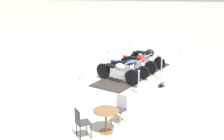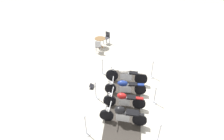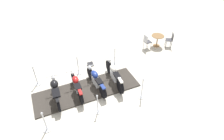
{
  "view_description": "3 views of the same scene",
  "coord_description": "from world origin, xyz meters",
  "px_view_note": "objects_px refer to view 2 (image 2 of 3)",
  "views": [
    {
      "loc": [
        -0.89,
        14.91,
        4.84
      ],
      "look_at": [
        0.76,
        2.21,
        0.88
      ],
      "focal_mm": 51.44,
      "sensor_mm": 36.0,
      "label": 1
    },
    {
      "loc": [
        -2.84,
        -6.18,
        6.67
      ],
      "look_at": [
        -0.16,
        1.47,
        0.97
      ],
      "focal_mm": 29.3,
      "sensor_mm": 36.0,
      "label": 2
    },
    {
      "loc": [
        5.26,
        -4.39,
        6.49
      ],
      "look_at": [
        0.78,
        0.95,
        1.08
      ],
      "focal_mm": 30.39,
      "sensor_mm": 36.0,
      "label": 3
    }
  ],
  "objects_px": {
    "cafe_chair_across_table": "(98,46)",
    "motorcycle_navy": "(125,87)",
    "motorcycle_cream": "(126,75)",
    "stanchion_left_rear": "(158,136)",
    "stanchion_left_mid": "(155,98)",
    "stanchion_left_front": "(152,72)",
    "cafe_chair_near_table": "(107,37)",
    "stanchion_right_rear": "(86,128)",
    "stanchion_right_front": "(103,69)",
    "info_placard": "(92,87)",
    "cafe_table": "(100,41)",
    "stanchion_right_mid": "(96,93)",
    "motorcycle_black": "(122,115)",
    "motorcycle_maroon": "(124,100)"
  },
  "relations": [
    {
      "from": "stanchion_right_mid",
      "to": "motorcycle_black",
      "type": "bearing_deg",
      "value": -70.88
    },
    {
      "from": "motorcycle_black",
      "to": "info_placard",
      "type": "xyz_separation_m",
      "value": [
        -0.68,
        2.83,
        -0.5
      ]
    },
    {
      "from": "stanchion_right_rear",
      "to": "cafe_chair_across_table",
      "type": "distance_m",
      "value": 6.95
    },
    {
      "from": "motorcycle_black",
      "to": "motorcycle_maroon",
      "type": "bearing_deg",
      "value": -86.3
    },
    {
      "from": "stanchion_right_mid",
      "to": "stanchion_left_front",
      "type": "xyz_separation_m",
      "value": [
        3.6,
        0.66,
        0.04
      ]
    },
    {
      "from": "stanchion_right_front",
      "to": "motorcycle_cream",
      "type": "bearing_deg",
      "value": -52.13
    },
    {
      "from": "motorcycle_navy",
      "to": "stanchion_left_rear",
      "type": "relative_size",
      "value": 2.01
    },
    {
      "from": "info_placard",
      "to": "cafe_table",
      "type": "relative_size",
      "value": 0.52
    },
    {
      "from": "motorcycle_navy",
      "to": "info_placard",
      "type": "relative_size",
      "value": 4.89
    },
    {
      "from": "motorcycle_black",
      "to": "stanchion_right_front",
      "type": "height_order",
      "value": "stanchion_right_front"
    },
    {
      "from": "motorcycle_cream",
      "to": "stanchion_left_mid",
      "type": "relative_size",
      "value": 2.06
    },
    {
      "from": "cafe_table",
      "to": "stanchion_left_rear",
      "type": "bearing_deg",
      "value": -90.46
    },
    {
      "from": "motorcycle_cream",
      "to": "stanchion_right_rear",
      "type": "relative_size",
      "value": 1.9
    },
    {
      "from": "motorcycle_cream",
      "to": "stanchion_right_mid",
      "type": "distance_m",
      "value": 2.06
    },
    {
      "from": "stanchion_right_rear",
      "to": "info_placard",
      "type": "height_order",
      "value": "stanchion_right_rear"
    },
    {
      "from": "stanchion_right_mid",
      "to": "cafe_chair_near_table",
      "type": "bearing_deg",
      "value": 66.86
    },
    {
      "from": "stanchion_right_mid",
      "to": "stanchion_right_front",
      "type": "relative_size",
      "value": 1.02
    },
    {
      "from": "stanchion_left_front",
      "to": "stanchion_right_mid",
      "type": "bearing_deg",
      "value": -169.6
    },
    {
      "from": "cafe_table",
      "to": "cafe_chair_across_table",
      "type": "relative_size",
      "value": 0.85
    },
    {
      "from": "motorcycle_cream",
      "to": "stanchion_right_front",
      "type": "xyz_separation_m",
      "value": [
        -0.99,
        1.28,
        -0.2
      ]
    },
    {
      "from": "stanchion_right_rear",
      "to": "cafe_table",
      "type": "xyz_separation_m",
      "value": [
        2.73,
        7.27,
        0.23
      ]
    },
    {
      "from": "motorcycle_black",
      "to": "stanchion_right_mid",
      "type": "distance_m",
      "value": 2.05
    },
    {
      "from": "motorcycle_black",
      "to": "info_placard",
      "type": "distance_m",
      "value": 2.95
    },
    {
      "from": "stanchion_left_front",
      "to": "cafe_chair_across_table",
      "type": "xyz_separation_m",
      "value": [
        -2.18,
        3.92,
        0.18
      ]
    },
    {
      "from": "motorcycle_navy",
      "to": "stanchion_right_rear",
      "type": "xyz_separation_m",
      "value": [
        -2.45,
        -1.75,
        -0.15
      ]
    },
    {
      "from": "stanchion_right_mid",
      "to": "stanchion_left_mid",
      "type": "height_order",
      "value": "stanchion_right_mid"
    },
    {
      "from": "stanchion_right_rear",
      "to": "stanchion_left_mid",
      "type": "bearing_deg",
      "value": 10.4
    },
    {
      "from": "info_placard",
      "to": "cafe_table",
      "type": "height_order",
      "value": "cafe_table"
    },
    {
      "from": "motorcycle_black",
      "to": "stanchion_right_front",
      "type": "xyz_separation_m",
      "value": [
        0.28,
        3.88,
        -0.23
      ]
    },
    {
      "from": "stanchion_right_rear",
      "to": "info_placard",
      "type": "xyz_separation_m",
      "value": [
        0.93,
        2.85,
        -0.28
      ]
    },
    {
      "from": "info_placard",
      "to": "cafe_table",
      "type": "bearing_deg",
      "value": 3.77
    },
    {
      "from": "stanchion_left_mid",
      "to": "stanchion_left_front",
      "type": "xyz_separation_m",
      "value": [
        0.94,
        1.95,
        0.04
      ]
    },
    {
      "from": "cafe_chair_across_table",
      "to": "motorcycle_navy",
      "type": "bearing_deg",
      "value": -153.42
    },
    {
      "from": "motorcycle_cream",
      "to": "stanchion_right_mid",
      "type": "bearing_deg",
      "value": 49.51
    },
    {
      "from": "cafe_chair_across_table",
      "to": "stanchion_right_front",
      "type": "bearing_deg",
      "value": -164.78
    },
    {
      "from": "motorcycle_navy",
      "to": "stanchion_right_mid",
      "type": "distance_m",
      "value": 1.53
    },
    {
      "from": "motorcycle_cream",
      "to": "stanchion_left_rear",
      "type": "bearing_deg",
      "value": 117.1
    },
    {
      "from": "motorcycle_navy",
      "to": "motorcycle_maroon",
      "type": "bearing_deg",
      "value": 86.92
    },
    {
      "from": "cafe_chair_across_table",
      "to": "stanchion_right_rear",
      "type": "bearing_deg",
      "value": -174.34
    },
    {
      "from": "stanchion_right_front",
      "to": "cafe_table",
      "type": "distance_m",
      "value": 3.48
    },
    {
      "from": "stanchion_right_mid",
      "to": "stanchion_right_front",
      "type": "height_order",
      "value": "stanchion_right_mid"
    },
    {
      "from": "motorcycle_black",
      "to": "stanchion_left_rear",
      "type": "height_order",
      "value": "stanchion_left_rear"
    },
    {
      "from": "motorcycle_cream",
      "to": "motorcycle_navy",
      "type": "relative_size",
      "value": 1.03
    },
    {
      "from": "stanchion_left_rear",
      "to": "cafe_chair_near_table",
      "type": "height_order",
      "value": "stanchion_left_rear"
    },
    {
      "from": "stanchion_left_rear",
      "to": "cafe_table",
      "type": "height_order",
      "value": "stanchion_left_rear"
    },
    {
      "from": "motorcycle_cream",
      "to": "stanchion_left_mid",
      "type": "xyz_separation_m",
      "value": [
        0.72,
        -1.96,
        -0.19
      ]
    },
    {
      "from": "stanchion_left_mid",
      "to": "cafe_chair_across_table",
      "type": "bearing_deg",
      "value": 101.86
    },
    {
      "from": "motorcycle_cream",
      "to": "motorcycle_black",
      "type": "distance_m",
      "value": 2.9
    },
    {
      "from": "stanchion_left_rear",
      "to": "motorcycle_black",
      "type": "bearing_deg",
      "value": 128.68
    },
    {
      "from": "stanchion_right_mid",
      "to": "cafe_chair_across_table",
      "type": "relative_size",
      "value": 1.12
    }
  ]
}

